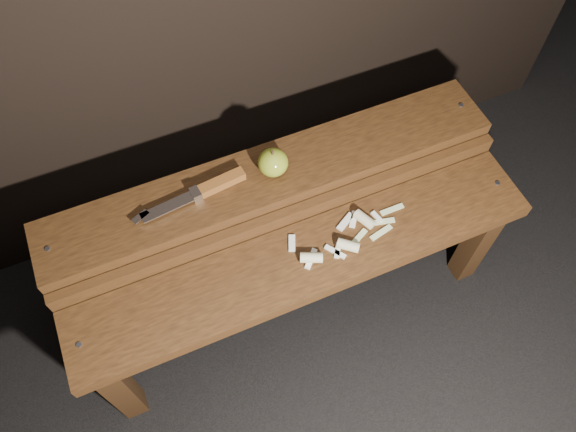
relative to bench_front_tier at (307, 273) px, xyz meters
name	(u,v)px	position (x,y,z in m)	size (l,w,h in m)	color
ground	(296,305)	(0.00, 0.06, -0.35)	(60.00, 60.00, 0.00)	black
bench_front_tier	(307,273)	(0.00, 0.00, 0.00)	(1.20, 0.20, 0.42)	black
bench_rear_tier	(272,192)	(0.00, 0.23, 0.06)	(1.20, 0.21, 0.50)	black
apple	(273,162)	(0.01, 0.23, 0.18)	(0.08, 0.08, 0.08)	olive
knife	(208,189)	(-0.16, 0.24, 0.16)	(0.30, 0.06, 0.03)	brown
apple_scraps	(344,238)	(0.11, 0.02, 0.08)	(0.33, 0.12, 0.03)	beige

